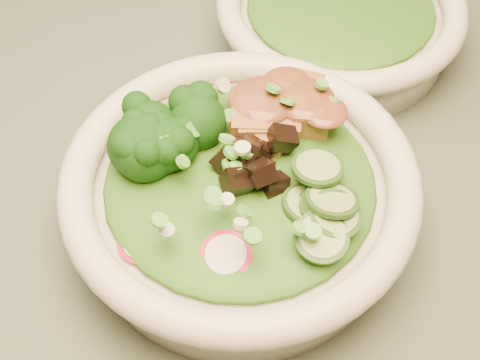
# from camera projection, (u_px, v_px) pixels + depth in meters

# --- Properties ---
(dining_table) EXTENTS (1.20, 0.80, 0.75)m
(dining_table) POSITION_uv_depth(u_px,v_px,m) (437.00, 274.00, 0.64)
(dining_table) COLOR black
(dining_table) RESTS_ON ground
(salad_bowl) EXTENTS (0.27, 0.27, 0.07)m
(salad_bowl) POSITION_uv_depth(u_px,v_px,m) (240.00, 196.00, 0.51)
(salad_bowl) COLOR white
(salad_bowl) RESTS_ON dining_table
(side_bowl) EXTENTS (0.24, 0.24, 0.06)m
(side_bowl) POSITION_uv_depth(u_px,v_px,m) (339.00, 20.00, 0.64)
(side_bowl) COLOR white
(side_bowl) RESTS_ON dining_table
(lettuce_bed) EXTENTS (0.20, 0.20, 0.02)m
(lettuce_bed) POSITION_uv_depth(u_px,v_px,m) (240.00, 179.00, 0.49)
(lettuce_bed) COLOR #265712
(lettuce_bed) RESTS_ON salad_bowl
(side_lettuce) EXTENTS (0.16, 0.16, 0.02)m
(side_lettuce) POSITION_uv_depth(u_px,v_px,m) (341.00, 5.00, 0.63)
(side_lettuce) COLOR #265712
(side_lettuce) RESTS_ON side_bowl
(broccoli_florets) EXTENTS (0.09, 0.09, 0.04)m
(broccoli_florets) POSITION_uv_depth(u_px,v_px,m) (165.00, 137.00, 0.50)
(broccoli_florets) COLOR black
(broccoli_florets) RESTS_ON salad_bowl
(radish_slices) EXTENTS (0.12, 0.06, 0.02)m
(radish_slices) POSITION_uv_depth(u_px,v_px,m) (198.00, 245.00, 0.45)
(radish_slices) COLOR #AB0D32
(radish_slices) RESTS_ON salad_bowl
(cucumber_slices) EXTENTS (0.08, 0.08, 0.04)m
(cucumber_slices) POSITION_uv_depth(u_px,v_px,m) (321.00, 204.00, 0.46)
(cucumber_slices) COLOR #95B766
(cucumber_slices) RESTS_ON salad_bowl
(mushroom_heap) EXTENTS (0.08, 0.08, 0.04)m
(mushroom_heap) POSITION_uv_depth(u_px,v_px,m) (248.00, 156.00, 0.49)
(mushroom_heap) COLOR black
(mushroom_heap) RESTS_ON salad_bowl
(tofu_cubes) EXTENTS (0.10, 0.08, 0.04)m
(tofu_cubes) POSITION_uv_depth(u_px,v_px,m) (280.00, 114.00, 0.52)
(tofu_cubes) COLOR #935D31
(tofu_cubes) RESTS_ON salad_bowl
(peanut_sauce) EXTENTS (0.07, 0.06, 0.02)m
(peanut_sauce) POSITION_uv_depth(u_px,v_px,m) (280.00, 102.00, 0.51)
(peanut_sauce) COLOR brown
(peanut_sauce) RESTS_ON tofu_cubes
(scallion_garnish) EXTENTS (0.19, 0.19, 0.02)m
(scallion_garnish) POSITION_uv_depth(u_px,v_px,m) (240.00, 159.00, 0.47)
(scallion_garnish) COLOR #5CBC42
(scallion_garnish) RESTS_ON salad_bowl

